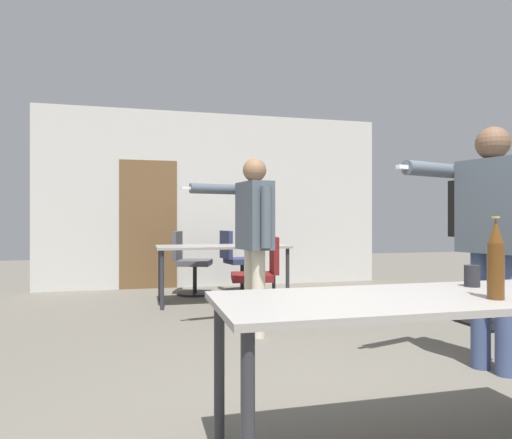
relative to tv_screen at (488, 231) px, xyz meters
The scene contains 11 objects.
back_wall 4.25m from the tv_screen, 123.32° to the left, with size 5.68×0.12×2.87m.
conference_table_near 3.16m from the tv_screen, 135.88° to the right, with size 1.89×0.71×0.76m.
conference_table_far 3.16m from the tv_screen, 141.21° to the left, with size 1.72×0.76×0.76m.
tv_screen is the anchor object (origin of this frame).
person_right_polo 2.48m from the tv_screen, behind, with size 0.84×0.60×1.68m.
person_far_watching 1.62m from the tv_screen, 130.42° to the right, with size 0.91×0.64×1.77m.
office_chair_side_rolled 3.52m from the tv_screen, 126.83° to the left, with size 0.58×0.53×0.93m.
office_chair_mid_tucked 2.51m from the tv_screen, 153.96° to the left, with size 0.58×0.53×0.90m.
office_chair_near_pushed 3.96m from the tv_screen, 135.77° to the left, with size 0.63×0.58×0.93m.
beer_bottle 3.11m from the tv_screen, 130.62° to the right, with size 0.07×0.07×0.36m.
drink_cup 2.75m from the tv_screen, 132.68° to the right, with size 0.08×0.08×0.11m.
Camera 1 is at (-1.20, -1.50, 1.10)m, focal length 32.00 mm.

